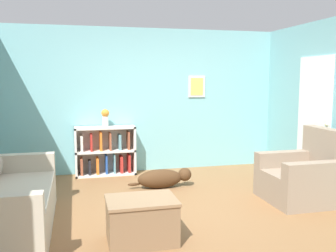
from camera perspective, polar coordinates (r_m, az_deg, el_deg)
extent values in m
plane|color=brown|center=(4.98, 1.14, -12.64)|extent=(14.00, 14.00, 0.00)
cube|color=#7AB7BC|center=(6.90, -3.71, 3.92)|extent=(5.60, 0.10, 2.60)
cube|color=silver|center=(7.07, 4.40, 6.02)|extent=(0.32, 0.02, 0.40)
cube|color=#DBBC56|center=(7.06, 4.43, 6.02)|extent=(0.24, 0.01, 0.32)
cube|color=white|center=(6.44, 21.32, 0.76)|extent=(0.02, 0.84, 2.05)
sphere|color=tan|center=(6.15, 23.00, 0.17)|extent=(0.05, 0.05, 0.05)
cube|color=#B7AD99|center=(4.60, -22.98, -11.91)|extent=(0.89, 2.01, 0.46)
cube|color=#B7AD99|center=(5.39, -21.64, -5.23)|extent=(0.89, 0.16, 0.24)
cube|color=silver|center=(6.67, -13.87, -3.91)|extent=(0.04, 0.31, 0.86)
cube|color=silver|center=(6.75, -5.21, -3.61)|extent=(0.04, 0.31, 0.86)
cube|color=silver|center=(6.83, -9.61, -3.54)|extent=(1.05, 0.02, 0.86)
cube|color=silver|center=(6.78, -9.44, -7.20)|extent=(1.05, 0.31, 0.04)
cube|color=silver|center=(6.69, -9.51, -3.77)|extent=(1.05, 0.31, 0.04)
cube|color=silver|center=(6.62, -9.59, -0.25)|extent=(1.05, 0.31, 0.04)
cube|color=brown|center=(6.72, -13.02, -6.07)|extent=(0.04, 0.23, 0.31)
cube|color=silver|center=(6.63, -13.02, -2.60)|extent=(0.04, 0.23, 0.27)
cube|color=black|center=(6.72, -11.87, -6.23)|extent=(0.04, 0.23, 0.26)
cube|color=#B22823|center=(6.64, -11.63, -2.44)|extent=(0.04, 0.23, 0.30)
cube|color=orange|center=(6.72, -10.71, -6.02)|extent=(0.04, 0.23, 0.30)
cube|color=orange|center=(6.64, -10.23, -2.28)|extent=(0.04, 0.23, 0.33)
cube|color=#234C9E|center=(6.73, -9.40, -5.82)|extent=(0.03, 0.23, 0.34)
cube|color=brown|center=(6.66, -8.83, -2.32)|extent=(0.03, 0.23, 0.31)
cube|color=#60939E|center=(6.74, -8.20, -5.70)|extent=(0.03, 0.23, 0.36)
cube|color=#60939E|center=(6.68, -7.40, -2.42)|extent=(0.04, 0.23, 0.27)
cube|color=#B22823|center=(6.76, -7.16, -5.85)|extent=(0.05, 0.23, 0.31)
cube|color=brown|center=(6.69, -6.09, -2.17)|extent=(0.03, 0.23, 0.32)
cube|color=#B22823|center=(6.77, -5.98, -5.70)|extent=(0.04, 0.23, 0.33)
cube|color=gray|center=(5.59, 19.57, -8.65)|extent=(0.98, 0.92, 0.41)
cube|color=gray|center=(5.70, 23.12, -3.33)|extent=(0.18, 0.92, 0.59)
cube|color=gray|center=(5.21, 21.97, -6.30)|extent=(0.98, 0.18, 0.22)
cube|color=gray|center=(5.82, 17.68, -4.75)|extent=(0.98, 0.18, 0.22)
cube|color=#846647|center=(4.01, -4.05, -14.14)|extent=(0.70, 0.51, 0.46)
cube|color=#8F6E4D|center=(3.94, -4.08, -11.20)|extent=(0.72, 0.53, 0.03)
ellipsoid|color=#472D19|center=(5.88, -1.24, -8.03)|extent=(0.70, 0.27, 0.29)
sphere|color=#472D19|center=(5.97, 2.57, -7.39)|extent=(0.21, 0.21, 0.21)
ellipsoid|color=#472D19|center=(5.87, -5.20, -8.84)|extent=(0.20, 0.05, 0.05)
cylinder|color=silver|center=(6.61, -9.52, 0.68)|extent=(0.11, 0.11, 0.18)
sphere|color=orange|center=(6.60, -9.54, 1.95)|extent=(0.14, 0.14, 0.14)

